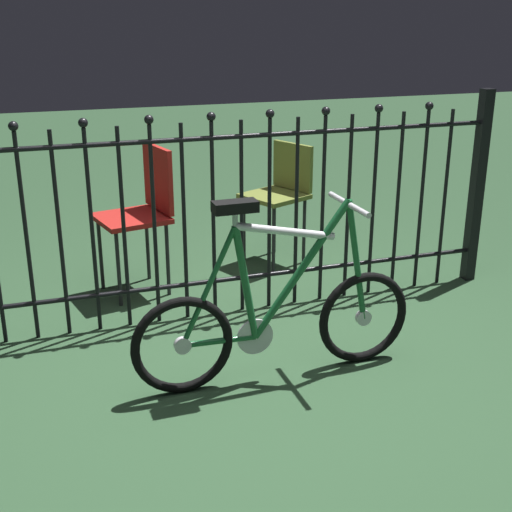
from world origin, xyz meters
The scene contains 5 objects.
ground_plane centered at (0.00, 0.00, 0.00)m, with size 20.00×20.00×0.00m, color #29482C.
iron_fence centered at (-0.05, 0.83, 0.62)m, with size 3.50×0.07×1.25m.
bicycle centered at (0.05, 0.02, 0.31)m, with size 1.41×0.40×0.91m.
chair_red centered at (-0.35, 1.33, 0.56)m, with size 0.48×0.48×0.92m.
chair_olive centered at (0.66, 1.56, 0.53)m, with size 0.50×0.50×0.83m.
Camera 1 is at (-0.99, -2.78, 1.70)m, focal length 48.15 mm.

